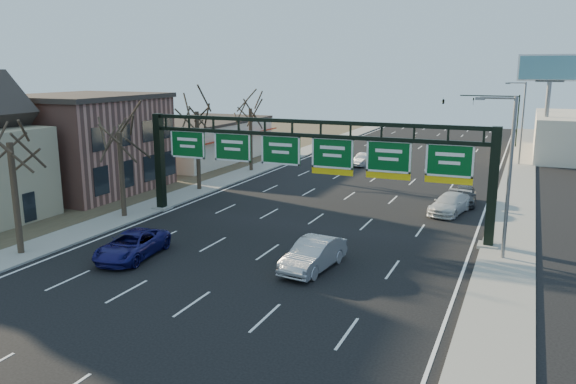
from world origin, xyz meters
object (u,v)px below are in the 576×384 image
at_px(car_silver_sedan, 313,255).
at_px(car_white_wagon, 450,204).
at_px(sign_gantry, 308,159).
at_px(car_blue_suv, 132,245).

bearing_deg(car_silver_sedan, car_white_wagon, 78.25).
distance_m(sign_gantry, car_blue_suv, 12.59).
relative_size(car_blue_suv, car_silver_sedan, 1.06).
xyz_separation_m(sign_gantry, car_blue_suv, (-6.76, -9.88, -3.90)).
height_order(sign_gantry, car_white_wagon, sign_gantry).
relative_size(sign_gantry, car_silver_sedan, 4.98).
bearing_deg(car_silver_sedan, car_blue_suv, -160.60).
bearing_deg(car_blue_suv, sign_gantry, 48.67).
height_order(sign_gantry, car_silver_sedan, sign_gantry).
bearing_deg(car_blue_suv, car_silver_sedan, 5.71).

